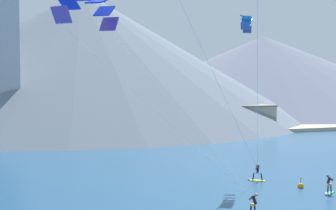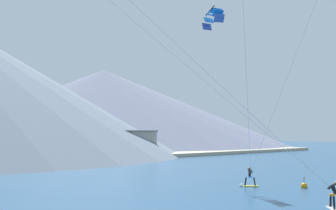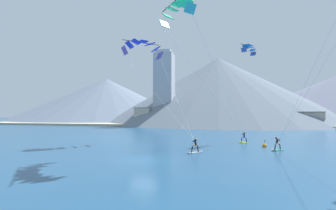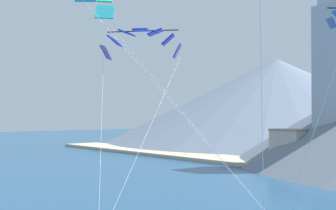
% 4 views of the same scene
% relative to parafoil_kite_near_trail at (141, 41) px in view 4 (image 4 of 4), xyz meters
% --- Properties ---
extents(parafoil_kite_near_trail, '(13.07, 13.54, 15.63)m').
position_rel_parafoil_kite_near_trail_xyz_m(parafoil_kite_near_trail, '(0.00, 0.00, 0.00)').
color(parafoil_kite_near_trail, '#593DA8').
extents(shore_building_quay_east, '(5.82, 4.70, 6.59)m').
position_rel_parafoil_kite_near_trail_xyz_m(shore_building_quay_east, '(-14.11, 41.93, -12.59)').
color(shore_building_quay_east, beige).
rests_on(shore_building_quay_east, ground).
extents(mountain_peak_west_ridge, '(107.37, 107.37, 26.04)m').
position_rel_parafoil_kite_near_trail_xyz_m(mountain_peak_west_ridge, '(-55.49, 92.54, -2.88)').
color(mountain_peak_west_ridge, slate).
rests_on(mountain_peak_west_ridge, ground).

